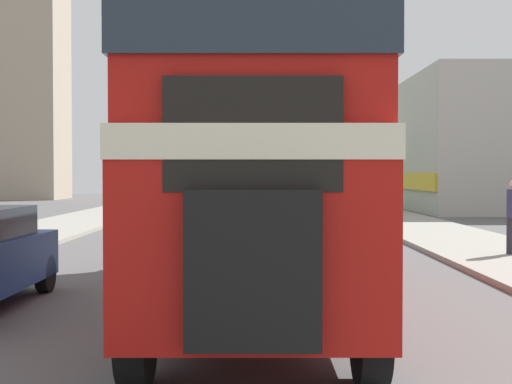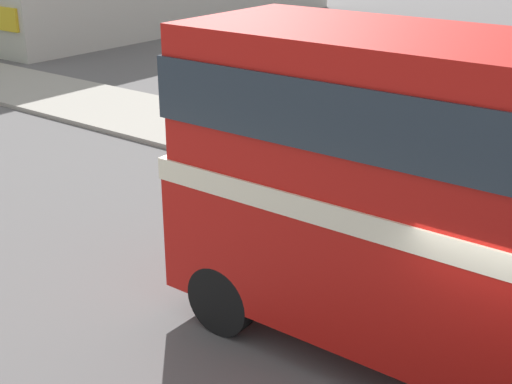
{
  "view_description": "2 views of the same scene",
  "coord_description": "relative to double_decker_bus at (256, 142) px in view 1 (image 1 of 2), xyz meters",
  "views": [
    {
      "loc": [
        0.68,
        -11.67,
        2.03
      ],
      "look_at": [
        0.65,
        -0.38,
        1.75
      ],
      "focal_mm": 50.0,
      "sensor_mm": 36.0,
      "label": 1
    },
    {
      "loc": [
        -7.09,
        -1.57,
        5.61
      ],
      "look_at": [
        0.65,
        4.31,
        1.72
      ],
      "focal_mm": 50.0,
      "sensor_mm": 36.0,
      "label": 2
    }
  ],
  "objects": [
    {
      "name": "ground_plane",
      "position": [
        -0.65,
        0.4,
        -2.53
      ],
      "size": [
        120.0,
        120.0,
        0.0
      ],
      "primitive_type": "plane",
      "color": "#565454"
    },
    {
      "name": "double_decker_bus",
      "position": [
        0.0,
        0.0,
        0.0
      ],
      "size": [
        2.53,
        10.98,
        4.26
      ],
      "color": "#B2140F",
      "rests_on": "ground_plane"
    },
    {
      "name": "bus_distant",
      "position": [
        0.43,
        30.5,
        0.12
      ],
      "size": [
        2.5,
        10.59,
        4.48
      ],
      "color": "#1E602D",
      "rests_on": "ground_plane"
    }
  ]
}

